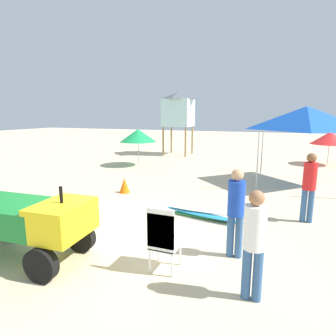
{
  "coord_description": "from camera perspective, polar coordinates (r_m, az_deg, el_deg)",
  "views": [
    {
      "loc": [
        3.32,
        -5.14,
        2.74
      ],
      "look_at": [
        0.33,
        2.59,
        1.14
      ],
      "focal_mm": 29.82,
      "sensor_mm": 36.0,
      "label": 1
    }
  ],
  "objects": [
    {
      "name": "lifeguard_near_center",
      "position": [
        7.88,
        26.91,
        -2.72
      ],
      "size": [
        0.32,
        0.32,
        1.8
      ],
      "color": "#33598C",
      "rests_on": "ground"
    },
    {
      "name": "surfboard_pile",
      "position": [
        7.61,
        7.7,
        -9.26
      ],
      "size": [
        2.52,
        0.71,
        0.24
      ],
      "color": "green",
      "rests_on": "ground"
    },
    {
      "name": "lifeguard_near_right",
      "position": [
        4.34,
        17.21,
        -13.59
      ],
      "size": [
        0.32,
        0.32,
        1.7
      ],
      "color": "#33598C",
      "rests_on": "ground"
    },
    {
      "name": "ground",
      "position": [
        6.71,
        -10.94,
        -13.38
      ],
      "size": [
        80.0,
        80.0,
        0.0
      ],
      "primitive_type": "plane",
      "color": "beige"
    },
    {
      "name": "lifeguard_near_left",
      "position": [
        5.48,
        13.72,
        -7.77
      ],
      "size": [
        0.32,
        0.32,
        1.75
      ],
      "color": "#33598C",
      "rests_on": "ground"
    },
    {
      "name": "lifeguard_tower",
      "position": [
        19.05,
        2.12,
        11.89
      ],
      "size": [
        1.98,
        1.98,
        4.17
      ],
      "color": "olive",
      "rests_on": "ground"
    },
    {
      "name": "utility_cart",
      "position": [
        5.96,
        -26.79,
        -9.46
      ],
      "size": [
        2.62,
        1.42,
        1.5
      ],
      "color": "#197A2D",
      "rests_on": "ground"
    },
    {
      "name": "beach_umbrella_mid",
      "position": [
        14.94,
        -6.13,
        6.64
      ],
      "size": [
        1.94,
        1.94,
        1.97
      ],
      "color": "beige",
      "rests_on": "ground"
    },
    {
      "name": "popup_canopy",
      "position": [
        11.96,
        26.38,
        9.11
      ],
      "size": [
        3.2,
        3.2,
        3.04
      ],
      "color": "#B2B2B7",
      "rests_on": "ground"
    },
    {
      "name": "traffic_cone_near",
      "position": [
        10.0,
        -8.89,
        -3.52
      ],
      "size": [
        0.37,
        0.37,
        0.53
      ],
      "primitive_type": "cone",
      "color": "orange",
      "rests_on": "ground"
    },
    {
      "name": "beach_umbrella_left",
      "position": [
        17.45,
        30.21,
        5.33
      ],
      "size": [
        1.95,
        1.95,
        1.82
      ],
      "color": "beige",
      "rests_on": "ground"
    },
    {
      "name": "stacked_plastic_chairs",
      "position": [
        4.96,
        -0.99,
        -13.42
      ],
      "size": [
        0.48,
        0.48,
        1.2
      ],
      "color": "white",
      "rests_on": "ground"
    }
  ]
}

